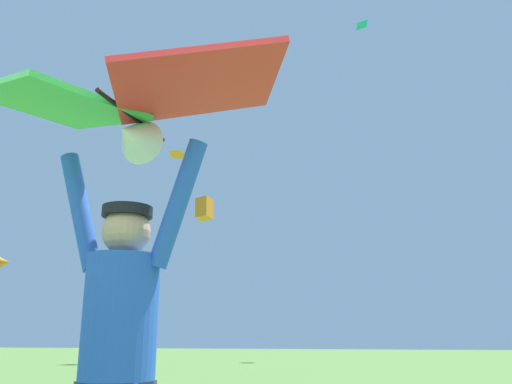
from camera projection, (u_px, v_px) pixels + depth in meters
kite_flyer_person at (118, 353)px, 2.40m from camera, size 0.81×0.34×1.92m
held_stunt_kite at (127, 106)px, 2.65m from camera, size 1.75×0.92×0.40m
distant_kite_orange_low_right at (177, 154)px, 27.66m from camera, size 1.11×1.10×0.32m
distant_kite_teal_low_left at (361, 25)px, 35.42m from camera, size 0.98×1.02×0.44m
distant_kite_orange_high_left at (204, 209)px, 23.95m from camera, size 0.76×0.82×1.08m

